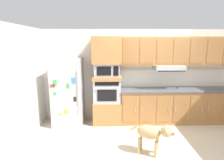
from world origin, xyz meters
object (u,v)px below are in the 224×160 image
object	(u,v)px
screwdriver	(177,88)
built_in_oven	(107,90)
refrigerator	(68,92)
microwave	(107,69)
dog	(152,133)

from	to	relation	value
screwdriver	built_in_oven	bearing A→B (deg)	-177.30
refrigerator	microwave	distance (m)	1.18
built_in_oven	screwdriver	distance (m)	1.94
built_in_oven	refrigerator	bearing A→B (deg)	-176.20
microwave	dog	bearing A→B (deg)	-60.19
built_in_oven	dog	xyz separation A→B (m)	(0.87, -1.52, -0.46)
screwdriver	dog	distance (m)	1.99
built_in_oven	screwdriver	world-z (taller)	built_in_oven
built_in_oven	microwave	distance (m)	0.56
screwdriver	dog	size ratio (longest dim) A/B	0.21
refrigerator	dog	bearing A→B (deg)	-37.52
refrigerator	dog	distance (m)	2.42
refrigerator	built_in_oven	bearing A→B (deg)	3.80
built_in_oven	dog	world-z (taller)	built_in_oven
refrigerator	dog	size ratio (longest dim) A/B	2.17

